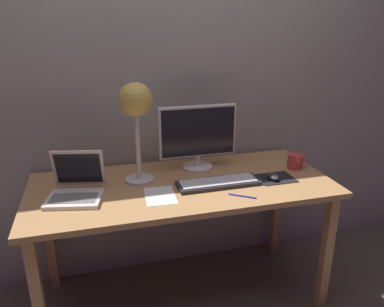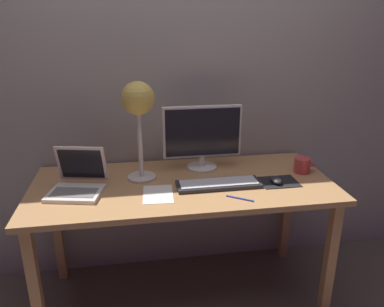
{
  "view_description": "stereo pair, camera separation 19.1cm",
  "coord_description": "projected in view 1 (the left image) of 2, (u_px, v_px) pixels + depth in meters",
  "views": [
    {
      "loc": [
        -0.43,
        -1.78,
        1.57
      ],
      "look_at": [
        0.04,
        -0.05,
        0.92
      ],
      "focal_mm": 35.12,
      "sensor_mm": 36.0,
      "label": 1
    },
    {
      "loc": [
        -0.25,
        -1.82,
        1.57
      ],
      "look_at": [
        0.04,
        -0.05,
        0.92
      ],
      "focal_mm": 35.12,
      "sensor_mm": 36.0,
      "label": 2
    }
  ],
  "objects": [
    {
      "name": "mousepad",
      "position": [
        275.0,
        178.0,
        2.06
      ],
      "size": [
        0.2,
        0.16,
        0.0
      ],
      "primitive_type": "cube",
      "color": "black",
      "rests_on": "desk"
    },
    {
      "name": "pen",
      "position": [
        242.0,
        196.0,
        1.85
      ],
      "size": [
        0.12,
        0.09,
        0.01
      ],
      "primitive_type": "cylinder",
      "rotation": [
        0.0,
        1.57,
        -0.61
      ],
      "color": "#2633A5",
      "rests_on": "desk"
    },
    {
      "name": "mouse",
      "position": [
        273.0,
        176.0,
        2.04
      ],
      "size": [
        0.06,
        0.1,
        0.03
      ],
      "primitive_type": "ellipsoid",
      "color": "#28282B",
      "rests_on": "mousepad"
    },
    {
      "name": "back_wall",
      "position": [
        165.0,
        67.0,
        2.18
      ],
      "size": [
        4.8,
        0.06,
        2.6
      ],
      "primitive_type": "cube",
      "color": "#9E998E",
      "rests_on": "ground"
    },
    {
      "name": "desk",
      "position": [
        182.0,
        196.0,
        2.03
      ],
      "size": [
        1.6,
        0.7,
        0.74
      ],
      "color": "tan",
      "rests_on": "ground"
    },
    {
      "name": "laptop",
      "position": [
        77.0,
        184.0,
        1.84
      ],
      "size": [
        0.3,
        0.31,
        0.22
      ],
      "color": "silver",
      "rests_on": "desk"
    },
    {
      "name": "paper_sheet_near_mouse",
      "position": [
        160.0,
        196.0,
        1.86
      ],
      "size": [
        0.16,
        0.22,
        0.0
      ],
      "primitive_type": "cube",
      "rotation": [
        0.0,
        0.0,
        -0.06
      ],
      "color": "white",
      "rests_on": "desk"
    },
    {
      "name": "coffee_mug",
      "position": [
        295.0,
        161.0,
        2.19
      ],
      "size": [
        0.12,
        0.09,
        0.09
      ],
      "color": "#CC3F3F",
      "rests_on": "desk"
    },
    {
      "name": "keyboard_main",
      "position": [
        218.0,
        183.0,
        1.98
      ],
      "size": [
        0.44,
        0.14,
        0.03
      ],
      "color": "#28282B",
      "rests_on": "desk"
    },
    {
      "name": "monitor",
      "position": [
        198.0,
        135.0,
        2.13
      ],
      "size": [
        0.45,
        0.17,
        0.37
      ],
      "color": "silver",
      "rests_on": "desk"
    },
    {
      "name": "ground_plane",
      "position": [
        183.0,
        295.0,
        2.26
      ],
      "size": [
        4.8,
        4.8,
        0.0
      ],
      "primitive_type": "plane",
      "color": "brown",
      "rests_on": "ground"
    },
    {
      "name": "desk_lamp",
      "position": [
        136.0,
        106.0,
        1.89
      ],
      "size": [
        0.17,
        0.17,
        0.53
      ],
      "color": "beige",
      "rests_on": "desk"
    }
  ]
}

